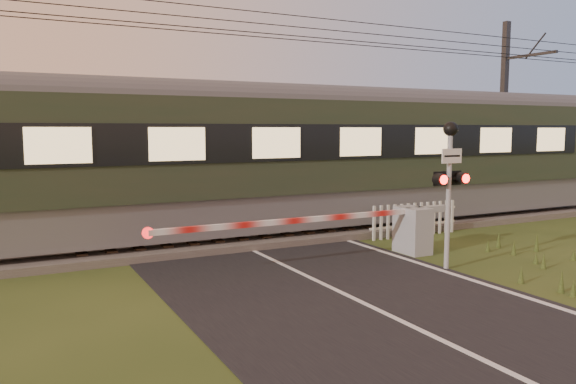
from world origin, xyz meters
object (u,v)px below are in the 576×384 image
picket_fence (415,219)px  catenary_mast (505,110)px  boom_gate (400,228)px  crossing_signal (449,169)px  train (573,149)px

picket_fence → catenary_mast: size_ratio=0.41×
boom_gate → catenary_mast: (9.78, 5.78, 3.13)m
catenary_mast → picket_fence: bearing=-152.6°
boom_gate → crossing_signal: 2.20m
catenary_mast → crossing_signal: bearing=-143.0°
boom_gate → train: bearing=17.8°
train → picket_fence: size_ratio=14.01×
crossing_signal → train: bearing=25.0°
train → crossing_signal: bearing=-155.0°
picket_fence → boom_gate: bearing=-137.8°
boom_gate → crossing_signal: crossing_signal is taller
boom_gate → crossing_signal: size_ratio=2.38×
train → crossing_signal: 12.17m
boom_gate → picket_fence: (1.83, 1.66, -0.16)m
picket_fence → catenary_mast: bearing=27.4°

